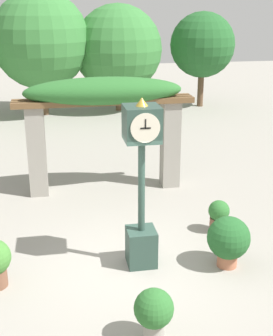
% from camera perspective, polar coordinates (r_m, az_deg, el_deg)
% --- Properties ---
extents(ground_plane, '(60.00, 60.00, 0.00)m').
position_cam_1_polar(ground_plane, '(8.95, -0.68, -11.95)').
color(ground_plane, gray).
extents(pedestal_clock, '(0.61, 0.66, 3.18)m').
position_cam_1_polar(pedestal_clock, '(8.33, 0.62, -1.76)').
color(pedestal_clock, '#2D473D').
rests_on(pedestal_clock, ground).
extents(pergola, '(4.50, 1.05, 2.96)m').
position_cam_1_polar(pergola, '(11.77, -3.97, 7.65)').
color(pergola, gray).
rests_on(pergola, ground).
extents(potted_plant_near_left, '(0.80, 0.80, 0.98)m').
position_cam_1_polar(potted_plant_near_left, '(8.88, 11.15, -8.53)').
color(potted_plant_near_left, '#B26B4C').
rests_on(potted_plant_near_left, ground).
extents(potted_plant_near_right, '(0.45, 0.45, 0.72)m').
position_cam_1_polar(potted_plant_near_right, '(10.18, 9.99, -5.70)').
color(potted_plant_near_right, brown).
rests_on(potted_plant_near_right, ground).
extents(potted_plant_far_left, '(0.58, 0.58, 0.84)m').
position_cam_1_polar(potted_plant_far_left, '(7.01, 2.12, -17.06)').
color(potted_plant_far_left, gray).
rests_on(potted_plant_far_left, ground).
extents(tree_line, '(14.37, 4.27, 5.21)m').
position_cam_1_polar(tree_line, '(20.88, -7.27, 14.41)').
color(tree_line, brown).
rests_on(tree_line, ground).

